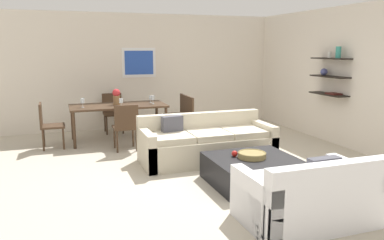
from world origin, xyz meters
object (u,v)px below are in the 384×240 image
wine_glass_head (115,97)px  centerpiece_vase (116,96)px  coffee_table (252,170)px  dining_chair_left_near (48,123)px  decorative_bowl (252,155)px  wine_glass_left_near (83,101)px  wine_glass_foot (121,101)px  sofa_beige (206,144)px  dining_chair_head (113,110)px  apple_on_coffee_table (235,154)px  dining_chair_right_far (179,111)px  dining_chair_foot (126,124)px  wine_glass_right_far (150,98)px  dining_table (118,108)px  dining_chair_right_near (185,114)px  wine_glass_right_near (153,98)px  loveseat_white (309,197)px

wine_glass_head → centerpiece_vase: 0.37m
coffee_table → dining_chair_left_near: (-2.77, 3.00, 0.31)m
decorative_bowl → wine_glass_left_near: bearing=123.9°
wine_glass_foot → wine_glass_left_near: size_ratio=1.00×
sofa_beige → dining_chair_head: dining_chair_head is taller
sofa_beige → dining_chair_left_near: 3.11m
apple_on_coffee_table → dining_chair_right_far: (0.20, 3.29, 0.08)m
dining_chair_foot → wine_glass_left_near: bearing=133.3°
centerpiece_vase → sofa_beige: bearing=-58.5°
wine_glass_right_far → dining_table: bearing=-170.9°
sofa_beige → dining_chair_right_near: size_ratio=2.56×
dining_chair_head → centerpiece_vase: bearing=-91.7°
sofa_beige → wine_glass_foot: bearing=127.5°
dining_chair_foot → wine_glass_right_near: wine_glass_right_near is taller
coffee_table → centerpiece_vase: 3.61m
coffee_table → wine_glass_head: size_ratio=6.88×
apple_on_coffee_table → dining_chair_head: size_ratio=0.10×
dining_chair_foot → wine_glass_right_far: wine_glass_right_far is taller
loveseat_white → wine_glass_right_far: 4.72m
apple_on_coffee_table → wine_glass_head: 3.70m
decorative_bowl → wine_glass_left_near: size_ratio=2.21×
dining_chair_foot → wine_glass_head: bearing=90.0°
loveseat_white → wine_glass_right_near: size_ratio=8.06×
wine_glass_foot → wine_glass_right_near: (0.71, 0.29, -0.00)m
coffee_table → wine_glass_foot: size_ratio=6.63×
apple_on_coffee_table → wine_glass_right_near: bearing=98.9°
decorative_bowl → wine_glass_foot: size_ratio=2.21×
dining_chair_foot → dining_chair_right_far: bearing=37.9°
wine_glass_right_far → centerpiece_vase: (-0.73, -0.08, 0.07)m
wine_glass_right_near → wine_glass_foot: bearing=-158.1°
sofa_beige → decorative_bowl: sofa_beige is taller
loveseat_white → wine_glass_right_near: (-0.68, 4.41, 0.58)m
apple_on_coffee_table → dining_chair_head: bearing=106.6°
dining_chair_left_near → dining_chair_right_near: bearing=0.0°
loveseat_white → wine_glass_left_near: 4.92m
dining_chair_left_near → wine_glass_right_far: size_ratio=6.05×
dining_table → dining_chair_head: (0.00, 0.87, -0.18)m
dining_chair_left_near → wine_glass_head: 1.55m
dining_chair_right_near → wine_glass_foot: (-1.38, -0.19, 0.38)m
dining_chair_left_near → coffee_table: bearing=-47.3°
decorative_bowl → dining_chair_right_far: size_ratio=0.45×
dining_chair_head → dining_chair_foot: bearing=-90.0°
centerpiece_vase → apple_on_coffee_table: bearing=-69.0°
dining_chair_foot → wine_glass_right_near: size_ratio=4.89×
apple_on_coffee_table → dining_chair_head: (-1.18, 3.95, 0.08)m
dining_table → wine_glass_right_far: wine_glass_right_far is taller
dining_chair_left_near → centerpiece_vase: centerpiece_vase is taller
dining_chair_head → wine_glass_left_near: 1.26m
dining_chair_head → wine_glass_foot: 1.32m
loveseat_white → decorative_bowl: 1.31m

